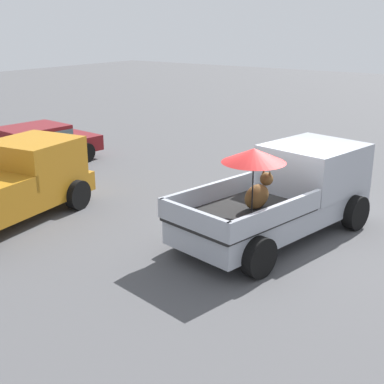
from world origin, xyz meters
The scene contains 4 objects.
ground_plane centered at (0.00, 0.00, 0.00)m, with size 80.00×80.00×0.00m, color #4C4C4F.
pickup_truck_main centered at (0.43, -0.09, 0.97)m, with size 5.31×2.98×2.23m.
pickup_truck_red centered at (-2.76, 5.70, 0.87)m, with size 5.00×2.69×1.80m.
parked_sedan_near centered at (0.90, 9.32, 0.74)m, with size 4.44×2.28×1.33m.
Camera 1 is at (-9.98, -4.92, 4.61)m, focal length 49.61 mm.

